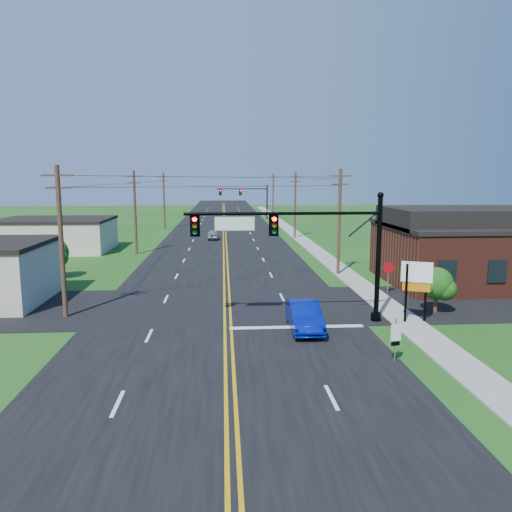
{
  "coord_description": "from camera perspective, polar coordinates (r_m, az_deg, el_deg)",
  "views": [
    {
      "loc": [
        -0.05,
        -19.6,
        8.3
      ],
      "look_at": [
        1.92,
        10.0,
        3.6
      ],
      "focal_mm": 35.0,
      "sensor_mm": 36.0,
      "label": 1
    }
  ],
  "objects": [
    {
      "name": "signal_mast_far",
      "position": [
        99.78,
        -1.24,
        6.85
      ],
      "size": [
        10.98,
        0.6,
        7.48
      ],
      "color": "black",
      "rests_on": "ground"
    },
    {
      "name": "ground",
      "position": [
        21.29,
        -3.48,
        -13.96
      ],
      "size": [
        260.0,
        260.0,
        0.0
      ],
      "primitive_type": "plane",
      "color": "#1B4313",
      "rests_on": "ground"
    },
    {
      "name": "shrub_corner",
      "position": [
        32.54,
        19.94,
        -2.98
      ],
      "size": [
        2.0,
        2.0,
        2.86
      ],
      "color": "#3C251B",
      "rests_on": "ground"
    },
    {
      "name": "distant_car",
      "position": [
        67.33,
        -4.93,
        2.45
      ],
      "size": [
        1.59,
        3.86,
        1.31
      ],
      "primitive_type": "imported",
      "rotation": [
        0.0,
        0.0,
        3.15
      ],
      "color": "#9E9DA2",
      "rests_on": "ground"
    },
    {
      "name": "utility_pole_left_b",
      "position": [
        55.53,
        -13.66,
        5.06
      ],
      "size": [
        1.8,
        0.28,
        9.0
      ],
      "color": "#3C251B",
      "rests_on": "ground"
    },
    {
      "name": "utility_pole_left_c",
      "position": [
        82.23,
        -10.47,
        6.36
      ],
      "size": [
        1.8,
        0.28,
        9.0
      ],
      "color": "#3C251B",
      "rests_on": "ground"
    },
    {
      "name": "utility_pole_right_c",
      "position": [
        98.16,
        1.96,
        6.91
      ],
      "size": [
        1.8,
        0.28,
        9.0
      ],
      "color": "#3C251B",
      "rests_on": "ground"
    },
    {
      "name": "brick_building",
      "position": [
        43.03,
        24.01,
        0.28
      ],
      "size": [
        14.2,
        11.2,
        4.7
      ],
      "color": "#5A2519",
      "rests_on": "ground"
    },
    {
      "name": "stop_sign",
      "position": [
        36.71,
        14.91,
        -1.67
      ],
      "size": [
        0.83,
        0.17,
        2.35
      ],
      "rotation": [
        0.0,
        0.0,
        0.16
      ],
      "color": "slate",
      "rests_on": "ground"
    },
    {
      "name": "blue_car",
      "position": [
        27.58,
        5.55,
        -6.9
      ],
      "size": [
        1.68,
        4.67,
        1.53
      ],
      "primitive_type": "imported",
      "rotation": [
        0.0,
        0.0,
        -0.01
      ],
      "color": "#061697",
      "rests_on": "ground"
    },
    {
      "name": "sidewalk",
      "position": [
        61.09,
        6.17,
        1.18
      ],
      "size": [
        2.0,
        160.0,
        0.08
      ],
      "primitive_type": "cube",
      "color": "gray",
      "rests_on": "ground"
    },
    {
      "name": "pylon_sign",
      "position": [
        29.83,
        17.88,
        -2.48
      ],
      "size": [
        1.68,
        0.9,
        3.54
      ],
      "rotation": [
        0.0,
        0.0,
        -0.4
      ],
      "color": "black",
      "rests_on": "ground"
    },
    {
      "name": "tree_left",
      "position": [
        44.31,
        -22.12,
        0.37
      ],
      "size": [
        2.4,
        2.4,
        3.37
      ],
      "color": "#3C251B",
      "rests_on": "ground"
    },
    {
      "name": "utility_pole_right_a",
      "position": [
        42.9,
        9.5,
        4.09
      ],
      "size": [
        1.8,
        0.28,
        9.0
      ],
      "color": "#3C251B",
      "rests_on": "ground"
    },
    {
      "name": "signal_mast_main",
      "position": [
        28.17,
        5.18,
        1.73
      ],
      "size": [
        11.3,
        0.6,
        7.48
      ],
      "color": "black",
      "rests_on": "ground"
    },
    {
      "name": "road_main",
      "position": [
        70.09,
        -3.75,
        2.2
      ],
      "size": [
        16.0,
        220.0,
        0.04
      ],
      "primitive_type": "cube",
      "color": "black",
      "rests_on": "ground"
    },
    {
      "name": "utility_pole_left_a",
      "position": [
        31.28,
        -21.38,
        1.81
      ],
      "size": [
        1.8,
        0.28,
        9.0
      ],
      "color": "#3C251B",
      "rests_on": "ground"
    },
    {
      "name": "cream_bldg_far",
      "position": [
        60.98,
        -21.91,
        2.29
      ],
      "size": [
        12.2,
        9.2,
        3.7
      ],
      "color": "beige",
      "rests_on": "ground"
    },
    {
      "name": "utility_pole_right_b",
      "position": [
        68.41,
        4.5,
        5.98
      ],
      "size": [
        1.8,
        0.28,
        9.0
      ],
      "color": "#3C251B",
      "rests_on": "ground"
    },
    {
      "name": "tree_right_back",
      "position": [
        48.68,
        15.48,
        1.95
      ],
      "size": [
        3.0,
        3.0,
        4.1
      ],
      "color": "#3C251B",
      "rests_on": "ground"
    },
    {
      "name": "route_sign",
      "position": [
        23.57,
        15.67,
        -8.88
      ],
      "size": [
        0.51,
        0.13,
        2.06
      ],
      "rotation": [
        0.0,
        0.0,
        0.18
      ],
      "color": "slate",
      "rests_on": "ground"
    },
    {
      "name": "road_cross",
      "position": [
        32.67,
        -3.62,
        -5.69
      ],
      "size": [
        70.0,
        10.0,
        0.04
      ],
      "primitive_type": "cube",
      "color": "black",
      "rests_on": "ground"
    }
  ]
}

